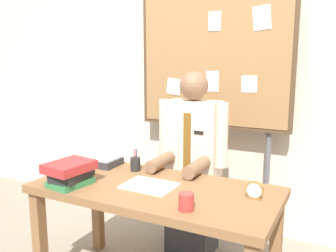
{
  "coord_description": "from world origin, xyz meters",
  "views": [
    {
      "loc": [
        1.04,
        -1.86,
        1.52
      ],
      "look_at": [
        0.0,
        0.18,
        1.09
      ],
      "focal_mm": 38.7,
      "sensor_mm": 36.0,
      "label": 1
    }
  ],
  "objects_px": {
    "person": "(192,172)",
    "open_notebook": "(149,186)",
    "book_stack": "(70,173)",
    "pen_holder": "(135,164)",
    "paper_tray": "(102,161)",
    "coffee_mug": "(186,202)",
    "desk": "(155,201)",
    "bulletin_board": "(214,55)",
    "desk_clock": "(254,191)"
  },
  "relations": [
    {
      "from": "person",
      "to": "pen_holder",
      "type": "distance_m",
      "value": 0.48
    },
    {
      "from": "bulletin_board",
      "to": "desk_clock",
      "type": "distance_m",
      "value": 1.33
    },
    {
      "from": "open_notebook",
      "to": "pen_holder",
      "type": "relative_size",
      "value": 1.98
    },
    {
      "from": "open_notebook",
      "to": "paper_tray",
      "type": "xyz_separation_m",
      "value": [
        -0.55,
        0.24,
        0.02
      ]
    },
    {
      "from": "open_notebook",
      "to": "pen_holder",
      "type": "bearing_deg",
      "value": 136.72
    },
    {
      "from": "book_stack",
      "to": "paper_tray",
      "type": "xyz_separation_m",
      "value": [
        -0.1,
        0.44,
        -0.05
      ]
    },
    {
      "from": "desk_clock",
      "to": "paper_tray",
      "type": "bearing_deg",
      "value": 173.27
    },
    {
      "from": "desk_clock",
      "to": "pen_holder",
      "type": "relative_size",
      "value": 0.64
    },
    {
      "from": "coffee_mug",
      "to": "bulletin_board",
      "type": "bearing_deg",
      "value": 104.51
    },
    {
      "from": "book_stack",
      "to": "open_notebook",
      "type": "distance_m",
      "value": 0.5
    },
    {
      "from": "desk_clock",
      "to": "coffee_mug",
      "type": "bearing_deg",
      "value": -131.16
    },
    {
      "from": "desk_clock",
      "to": "paper_tray",
      "type": "height_order",
      "value": "desk_clock"
    },
    {
      "from": "pen_holder",
      "to": "open_notebook",
      "type": "bearing_deg",
      "value": -43.28
    },
    {
      "from": "desk",
      "to": "book_stack",
      "type": "distance_m",
      "value": 0.56
    },
    {
      "from": "open_notebook",
      "to": "coffee_mug",
      "type": "relative_size",
      "value": 3.47
    },
    {
      "from": "desk",
      "to": "desk_clock",
      "type": "xyz_separation_m",
      "value": [
        0.6,
        0.08,
        0.14
      ]
    },
    {
      "from": "person",
      "to": "book_stack",
      "type": "height_order",
      "value": "person"
    },
    {
      "from": "pen_holder",
      "to": "desk",
      "type": "bearing_deg",
      "value": -37.91
    },
    {
      "from": "person",
      "to": "bulletin_board",
      "type": "relative_size",
      "value": 0.65
    },
    {
      "from": "desk",
      "to": "bulletin_board",
      "type": "height_order",
      "value": "bulletin_board"
    },
    {
      "from": "bulletin_board",
      "to": "coffee_mug",
      "type": "xyz_separation_m",
      "value": [
        0.32,
        -1.23,
        -0.76
      ]
    },
    {
      "from": "bulletin_board",
      "to": "open_notebook",
      "type": "xyz_separation_m",
      "value": [
        -0.03,
        -1.02,
        -0.8
      ]
    },
    {
      "from": "paper_tray",
      "to": "book_stack",
      "type": "bearing_deg",
      "value": -77.72
    },
    {
      "from": "desk",
      "to": "book_stack",
      "type": "height_order",
      "value": "book_stack"
    },
    {
      "from": "book_stack",
      "to": "coffee_mug",
      "type": "distance_m",
      "value": 0.8
    },
    {
      "from": "desk",
      "to": "person",
      "type": "xyz_separation_m",
      "value": [
        0.0,
        0.58,
        0.03
      ]
    },
    {
      "from": "book_stack",
      "to": "pen_holder",
      "type": "height_order",
      "value": "pen_holder"
    },
    {
      "from": "person",
      "to": "coffee_mug",
      "type": "xyz_separation_m",
      "value": [
        0.32,
        -0.82,
        0.12
      ]
    },
    {
      "from": "desk_clock",
      "to": "pen_holder",
      "type": "xyz_separation_m",
      "value": [
        -0.87,
        0.13,
        0.0
      ]
    },
    {
      "from": "pen_holder",
      "to": "paper_tray",
      "type": "xyz_separation_m",
      "value": [
        -0.3,
        0.0,
        -0.02
      ]
    },
    {
      "from": "person",
      "to": "open_notebook",
      "type": "relative_size",
      "value": 4.51
    },
    {
      "from": "desk",
      "to": "paper_tray",
      "type": "distance_m",
      "value": 0.63
    },
    {
      "from": "person",
      "to": "pen_holder",
      "type": "height_order",
      "value": "person"
    },
    {
      "from": "open_notebook",
      "to": "coffee_mug",
      "type": "xyz_separation_m",
      "value": [
        0.35,
        -0.21,
        0.04
      ]
    },
    {
      "from": "desk",
      "to": "bulletin_board",
      "type": "distance_m",
      "value": 1.34
    },
    {
      "from": "open_notebook",
      "to": "book_stack",
      "type": "bearing_deg",
      "value": -156.26
    },
    {
      "from": "pen_holder",
      "to": "book_stack",
      "type": "bearing_deg",
      "value": -114.85
    },
    {
      "from": "person",
      "to": "open_notebook",
      "type": "xyz_separation_m",
      "value": [
        -0.03,
        -0.6,
        0.08
      ]
    },
    {
      "from": "person",
      "to": "pen_holder",
      "type": "bearing_deg",
      "value": -126.96
    },
    {
      "from": "bulletin_board",
      "to": "book_stack",
      "type": "relative_size",
      "value": 7.23
    },
    {
      "from": "coffee_mug",
      "to": "open_notebook",
      "type": "bearing_deg",
      "value": 148.09
    },
    {
      "from": "coffee_mug",
      "to": "paper_tray",
      "type": "bearing_deg",
      "value": 152.95
    },
    {
      "from": "bulletin_board",
      "to": "pen_holder",
      "type": "distance_m",
      "value": 1.12
    },
    {
      "from": "bulletin_board",
      "to": "pen_holder",
      "type": "bearing_deg",
      "value": -109.59
    },
    {
      "from": "person",
      "to": "paper_tray",
      "type": "bearing_deg",
      "value": -147.66
    },
    {
      "from": "open_notebook",
      "to": "bulletin_board",
      "type": "bearing_deg",
      "value": 88.48
    },
    {
      "from": "coffee_mug",
      "to": "pen_holder",
      "type": "bearing_deg",
      "value": 142.88
    },
    {
      "from": "desk",
      "to": "open_notebook",
      "type": "relative_size",
      "value": 4.77
    },
    {
      "from": "bulletin_board",
      "to": "book_stack",
      "type": "bearing_deg",
      "value": -111.52
    },
    {
      "from": "bulletin_board",
      "to": "pen_holder",
      "type": "xyz_separation_m",
      "value": [
        -0.28,
        -0.78,
        -0.75
      ]
    }
  ]
}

